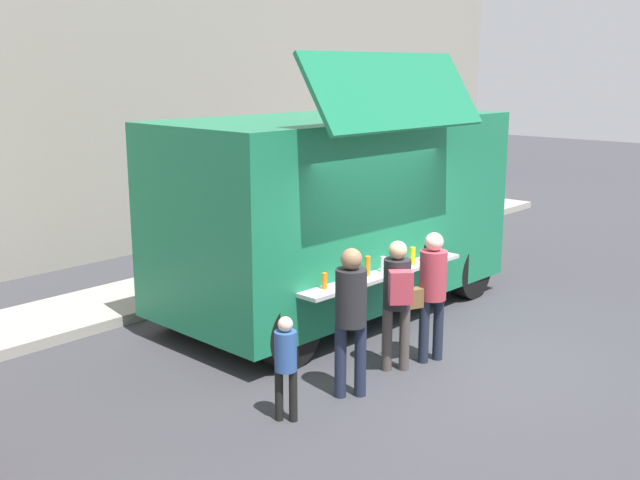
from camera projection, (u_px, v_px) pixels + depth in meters
ground_plane at (440, 357)px, 9.66m from camera, size 60.00×60.00×0.00m
food_truck_main at (337, 208)px, 11.14m from camera, size 5.49×3.17×3.79m
trash_bin at (364, 225)px, 15.50m from camera, size 0.60×0.60×0.89m
customer_front_ordering at (432, 286)px, 9.33m from camera, size 0.53×0.37×1.65m
customer_mid_with_backpack at (397, 293)px, 9.01m from camera, size 0.50×0.50×1.62m
customer_rear_waiting at (351, 309)px, 8.30m from camera, size 0.35×0.35×1.71m
child_near_queue at (286, 359)px, 7.79m from camera, size 0.23×0.23×1.14m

